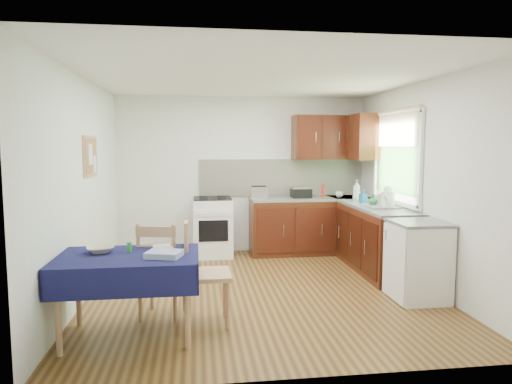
{
  "coord_description": "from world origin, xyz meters",
  "views": [
    {
      "loc": [
        -0.74,
        -5.25,
        1.72
      ],
      "look_at": [
        -0.01,
        0.32,
        1.15
      ],
      "focal_mm": 32.0,
      "sensor_mm": 36.0,
      "label": 1
    }
  ],
  "objects": [
    {
      "name": "floor",
      "position": [
        0.0,
        0.0,
        0.0
      ],
      "size": [
        4.2,
        4.2,
        0.0
      ],
      "primitive_type": "plane",
      "color": "#4B2D14",
      "rests_on": "ground"
    },
    {
      "name": "ceiling",
      "position": [
        0.0,
        0.0,
        2.5
      ],
      "size": [
        4.0,
        4.2,
        0.02
      ],
      "primitive_type": "cube",
      "color": "white",
      "rests_on": "wall_back"
    },
    {
      "name": "wall_back",
      "position": [
        0.0,
        2.1,
        1.25
      ],
      "size": [
        4.0,
        0.02,
        2.5
      ],
      "primitive_type": "cube",
      "color": "white",
      "rests_on": "ground"
    },
    {
      "name": "wall_front",
      "position": [
        0.0,
        -2.1,
        1.25
      ],
      "size": [
        4.0,
        0.02,
        2.5
      ],
      "primitive_type": "cube",
      "color": "white",
      "rests_on": "ground"
    },
    {
      "name": "wall_left",
      "position": [
        -2.0,
        0.0,
        1.25
      ],
      "size": [
        0.02,
        4.2,
        2.5
      ],
      "primitive_type": "cube",
      "color": "white",
      "rests_on": "ground"
    },
    {
      "name": "wall_right",
      "position": [
        2.0,
        0.0,
        1.25
      ],
      "size": [
        0.02,
        4.2,
        2.5
      ],
      "primitive_type": "cube",
      "color": "white",
      "rests_on": "ground"
    },
    {
      "name": "base_cabinets",
      "position": [
        1.36,
        1.26,
        0.43
      ],
      "size": [
        1.9,
        2.3,
        0.86
      ],
      "color": "black",
      "rests_on": "ground"
    },
    {
      "name": "worktop_back",
      "position": [
        1.05,
        1.8,
        0.88
      ],
      "size": [
        1.9,
        0.6,
        0.04
      ],
      "primitive_type": "cube",
      "color": "slate",
      "rests_on": "base_cabinets"
    },
    {
      "name": "worktop_right",
      "position": [
        1.7,
        0.65,
        0.88
      ],
      "size": [
        0.6,
        1.7,
        0.04
      ],
      "primitive_type": "cube",
      "color": "slate",
      "rests_on": "base_cabinets"
    },
    {
      "name": "worktop_corner",
      "position": [
        1.7,
        1.8,
        0.88
      ],
      "size": [
        0.6,
        0.6,
        0.04
      ],
      "primitive_type": "cube",
      "color": "slate",
      "rests_on": "base_cabinets"
    },
    {
      "name": "splashback",
      "position": [
        0.65,
        2.08,
        1.2
      ],
      "size": [
        2.7,
        0.02,
        0.6
      ],
      "primitive_type": "cube",
      "color": "#F4EACF",
      "rests_on": "wall_back"
    },
    {
      "name": "upper_cabinets",
      "position": [
        1.52,
        1.8,
        1.85
      ],
      "size": [
        1.2,
        0.85,
        0.7
      ],
      "color": "black",
      "rests_on": "wall_back"
    },
    {
      "name": "stove",
      "position": [
        -0.5,
        1.8,
        0.46
      ],
      "size": [
        0.6,
        0.61,
        0.92
      ],
      "color": "white",
      "rests_on": "ground"
    },
    {
      "name": "window",
      "position": [
        1.97,
        0.7,
        1.65
      ],
      "size": [
        0.04,
        1.48,
        1.26
      ],
      "color": "#2F5724",
      "rests_on": "wall_right"
    },
    {
      "name": "fridge",
      "position": [
        1.7,
        -0.55,
        0.44
      ],
      "size": [
        0.58,
        0.6,
        0.89
      ],
      "color": "white",
      "rests_on": "ground"
    },
    {
      "name": "corkboard",
      "position": [
        -1.97,
        0.3,
        1.6
      ],
      "size": [
        0.04,
        0.62,
        0.47
      ],
      "color": "#AB7A55",
      "rests_on": "wall_left"
    },
    {
      "name": "dining_table",
      "position": [
        -1.35,
        -1.16,
        0.65
      ],
      "size": [
        1.24,
        0.84,
        0.75
      ],
      "rotation": [
        0.0,
        0.0,
        0.01
      ],
      "color": "#0D1036",
      "rests_on": "ground"
    },
    {
      "name": "chair_far",
      "position": [
        -1.11,
        -0.74,
        0.51
      ],
      "size": [
        0.52,
        0.52,
        0.97
      ],
      "rotation": [
        0.0,
        0.0,
        2.91
      ],
      "color": "#AB7A55",
      "rests_on": "ground"
    },
    {
      "name": "chair_near",
      "position": [
        -0.7,
        -0.94,
        0.54
      ],
      "size": [
        0.46,
        0.46,
        1.02
      ],
      "rotation": [
        0.0,
        0.0,
        1.59
      ],
      "color": "#AB7A55",
      "rests_on": "ground"
    },
    {
      "name": "toaster",
      "position": [
        0.22,
        1.75,
        0.99
      ],
      "size": [
        0.26,
        0.16,
        0.2
      ],
      "rotation": [
        0.0,
        0.0,
        -0.12
      ],
      "color": "#B9B9BE",
      "rests_on": "worktop_back"
    },
    {
      "name": "sandwich_press",
      "position": [
        0.9,
        1.76,
        0.99
      ],
      "size": [
        0.3,
        0.26,
        0.18
      ],
      "rotation": [
        0.0,
        0.0,
        0.24
      ],
      "color": "black",
      "rests_on": "worktop_back"
    },
    {
      "name": "sauce_bottle",
      "position": [
        1.25,
        1.74,
        1.01
      ],
      "size": [
        0.05,
        0.05,
        0.21
      ],
      "primitive_type": "cylinder",
      "color": "red",
      "rests_on": "worktop_back"
    },
    {
      "name": "yellow_packet",
      "position": [
        0.89,
        1.97,
        0.98
      ],
      "size": [
        0.13,
        0.09,
        0.16
      ],
      "primitive_type": "cube",
      "rotation": [
        0.0,
        0.0,
        0.09
      ],
      "color": "yellow",
      "rests_on": "worktop_back"
    },
    {
      "name": "dish_rack",
      "position": [
        1.71,
        0.46,
        0.92
      ],
      "size": [
        0.39,
        0.3,
        0.18
      ],
      "rotation": [
        0.0,
        0.0,
        0.12
      ],
      "color": "gray",
      "rests_on": "worktop_right"
    },
    {
      "name": "kettle",
      "position": [
        1.75,
        0.43,
        1.03
      ],
      "size": [
        0.18,
        0.18,
        0.3
      ],
      "color": "white",
      "rests_on": "worktop_right"
    },
    {
      "name": "cup",
      "position": [
        1.51,
        1.71,
        0.95
      ],
      "size": [
        0.15,
        0.15,
        0.09
      ],
      "primitive_type": "imported",
      "rotation": [
        0.0,
        0.0,
        -0.4
      ],
      "color": "white",
      "rests_on": "worktop_back"
    },
    {
      "name": "soap_bottle_a",
      "position": [
        1.67,
        1.37,
        1.05
      ],
      "size": [
        0.14,
        0.14,
        0.31
      ],
      "primitive_type": "imported",
      "rotation": [
        0.0,
        0.0,
        0.26
      ],
      "color": "white",
      "rests_on": "worktop_right"
    },
    {
      "name": "soap_bottle_b",
      "position": [
        1.63,
        1.01,
        1.0
      ],
      "size": [
        0.11,
        0.11,
        0.19
      ],
      "primitive_type": "imported",
      "rotation": [
        0.0,
        0.0,
        1.88
      ],
      "color": "#1B62A2",
      "rests_on": "worktop_right"
    },
    {
      "name": "soap_bottle_c",
      "position": [
        1.65,
        0.68,
        0.98
      ],
      "size": [
        0.16,
        0.16,
        0.15
      ],
      "primitive_type": "imported",
      "rotation": [
        0.0,
        0.0,
        3.62
      ],
      "color": "#227E3C",
      "rests_on": "worktop_right"
    },
    {
      "name": "plate_bowl",
      "position": [
        -1.62,
        -1.04,
        0.78
      ],
      "size": [
        0.29,
        0.29,
        0.06
      ],
      "primitive_type": "imported",
      "rotation": [
        0.0,
        0.0,
        0.22
      ],
      "color": "beige",
      "rests_on": "dining_table"
    },
    {
      "name": "book",
      "position": [
        -1.15,
        -0.96,
        0.76
      ],
      "size": [
        0.22,
        0.27,
        0.02
      ],
      "primitive_type": "imported",
      "rotation": [
        0.0,
        0.0,
        0.25
      ],
      "color": "white",
      "rests_on": "dining_table"
    },
    {
      "name": "spice_jar",
      "position": [
        -1.36,
        -1.05,
        0.8
      ],
      "size": [
        0.05,
        0.05,
        0.09
      ],
      "primitive_type": "cylinder",
      "color": "green",
      "rests_on": "dining_table"
    },
    {
      "name": "tea_towel",
      "position": [
        -1.03,
        -1.28,
        0.78
      ],
      "size": [
        0.34,
        0.3,
        0.05
      ],
      "primitive_type": "cube",
      "rotation": [
        0.0,
        0.0,
        -0.28
      ],
      "color": "navy",
      "rests_on": "dining_table"
    }
  ]
}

